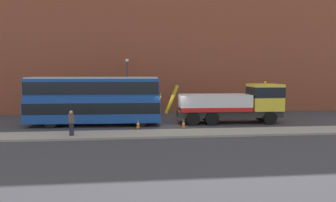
{
  "coord_description": "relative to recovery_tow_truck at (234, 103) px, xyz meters",
  "views": [
    {
      "loc": [
        -3.18,
        -27.08,
        4.47
      ],
      "look_at": [
        -0.07,
        0.44,
        2.0
      ],
      "focal_mm": 34.8,
      "sensor_mm": 36.0,
      "label": 1
    }
  ],
  "objects": [
    {
      "name": "double_decker_bus",
      "position": [
        -12.04,
        0.02,
        0.47
      ],
      "size": [
        11.12,
        3.0,
        4.06
      ],
      "rotation": [
        0.0,
        0.0,
        -0.04
      ],
      "color": "#19479E",
      "rests_on": "ground_plane"
    },
    {
      "name": "near_kerb",
      "position": [
        -5.76,
        -4.62,
        -1.68
      ],
      "size": [
        60.0,
        2.8,
        0.15
      ],
      "primitive_type": "cube",
      "color": "gray",
      "rests_on": "ground_plane"
    },
    {
      "name": "pedestrian_onlooker",
      "position": [
        -13.04,
        -4.96,
        -0.77
      ],
      "size": [
        0.44,
        0.48,
        1.71
      ],
      "rotation": [
        0.0,
        0.0,
        0.6
      ],
      "color": "#232333",
      "rests_on": "near_kerb"
    },
    {
      "name": "building_facade",
      "position": [
        -5.76,
        8.56,
        6.31
      ],
      "size": [
        60.0,
        1.5,
        16.0
      ],
      "color": "brown",
      "rests_on": "ground_plane"
    },
    {
      "name": "recovery_tow_truck",
      "position": [
        0.0,
        0.0,
        0.0
      ],
      "size": [
        10.19,
        3.01,
        3.67
      ],
      "rotation": [
        0.0,
        0.0,
        -0.04
      ],
      "color": "#2D2D2D",
      "rests_on": "ground_plane"
    },
    {
      "name": "traffic_cone_midway",
      "position": [
        -4.84,
        -2.16,
        -1.42
      ],
      "size": [
        0.36,
        0.36,
        0.72
      ],
      "color": "orange",
      "rests_on": "ground_plane"
    },
    {
      "name": "ground_plane",
      "position": [
        -5.76,
        -0.42,
        -1.76
      ],
      "size": [
        120.0,
        120.0,
        0.0
      ],
      "primitive_type": "plane",
      "color": "#38383D"
    },
    {
      "name": "traffic_cone_near_bus",
      "position": [
        -8.45,
        -2.01,
        -1.42
      ],
      "size": [
        0.36,
        0.36,
        0.72
      ],
      "color": "orange",
      "rests_on": "ground_plane"
    },
    {
      "name": "street_lamp",
      "position": [
        -9.36,
        6.37,
        1.71
      ],
      "size": [
        0.36,
        0.36,
        5.83
      ],
      "color": "#38383D",
      "rests_on": "ground_plane"
    }
  ]
}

